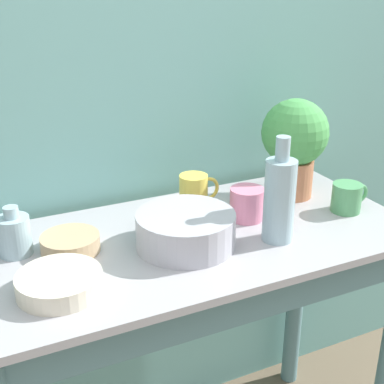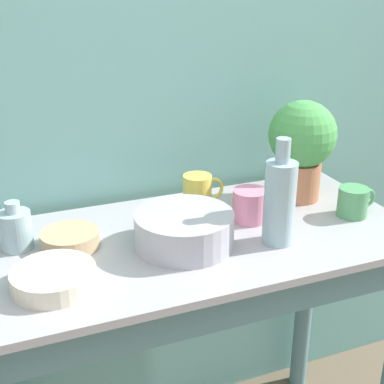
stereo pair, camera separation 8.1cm
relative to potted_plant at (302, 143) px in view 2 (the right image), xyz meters
name	(u,v)px [view 2 (the right image)]	position (x,y,z in m)	size (l,w,h in m)	color
wall_back	(149,69)	(-0.38, 0.22, 0.20)	(6.00, 0.05, 2.40)	#70ADA8
counter_table	(195,306)	(-0.38, -0.13, -0.37)	(1.14, 0.55, 0.83)	slate
potted_plant	(302,143)	(0.00, 0.00, 0.00)	(0.19, 0.19, 0.29)	#B7704C
bowl_wash_large	(184,230)	(-0.42, -0.15, -0.13)	(0.24, 0.24, 0.08)	#A8A8B2
bottle_tall	(280,201)	(-0.20, -0.22, -0.06)	(0.08, 0.08, 0.27)	#93B2BC
bottle_short	(16,229)	(-0.79, -0.02, -0.12)	(0.08, 0.08, 0.12)	#93B2BC
mug_yellow	(198,193)	(-0.31, 0.02, -0.11)	(0.12, 0.08, 0.10)	#E5CC4C
mug_pink	(250,205)	(-0.20, -0.08, -0.12)	(0.13, 0.09, 0.09)	pink
mug_green	(353,202)	(0.07, -0.16, -0.13)	(0.11, 0.08, 0.08)	#4C935B
bowl_small_cream	(54,278)	(-0.74, -0.22, -0.15)	(0.18, 0.18, 0.04)	beige
bowl_small_tan	(70,240)	(-0.68, -0.06, -0.15)	(0.14, 0.14, 0.04)	tan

